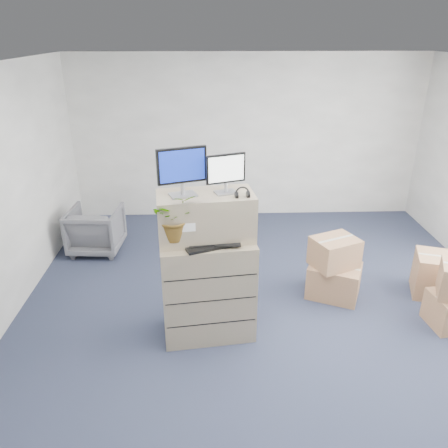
{
  "coord_description": "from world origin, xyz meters",
  "views": [
    {
      "loc": [
        -0.67,
        -3.95,
        3.12
      ],
      "look_at": [
        -0.52,
        0.4,
        1.17
      ],
      "focal_mm": 35.0,
      "sensor_mm": 36.0,
      "label": 1
    }
  ],
  "objects_px": {
    "monitor_left": "(182,169)",
    "water_bottle": "(217,223)",
    "potted_plant": "(175,222)",
    "office_chair": "(96,228)",
    "monitor_right": "(226,172)",
    "keyboard": "(213,244)",
    "filing_cabinet_lower": "(208,287)"
  },
  "relations": [
    {
      "from": "monitor_left",
      "to": "water_bottle",
      "type": "relative_size",
      "value": 1.59
    },
    {
      "from": "potted_plant",
      "to": "office_chair",
      "type": "height_order",
      "value": "potted_plant"
    },
    {
      "from": "monitor_left",
      "to": "monitor_right",
      "type": "height_order",
      "value": "monitor_left"
    },
    {
      "from": "monitor_right",
      "to": "potted_plant",
      "type": "height_order",
      "value": "monitor_right"
    },
    {
      "from": "monitor_left",
      "to": "office_chair",
      "type": "bearing_deg",
      "value": 106.78
    },
    {
      "from": "monitor_right",
      "to": "monitor_left",
      "type": "bearing_deg",
      "value": 168.83
    },
    {
      "from": "monitor_right",
      "to": "keyboard",
      "type": "xyz_separation_m",
      "value": [
        -0.14,
        -0.19,
        -0.7
      ]
    },
    {
      "from": "keyboard",
      "to": "monitor_left",
      "type": "bearing_deg",
      "value": 134.73
    },
    {
      "from": "monitor_right",
      "to": "keyboard",
      "type": "height_order",
      "value": "monitor_right"
    },
    {
      "from": "office_chair",
      "to": "water_bottle",
      "type": "bearing_deg",
      "value": 137.25
    },
    {
      "from": "monitor_left",
      "to": "office_chair",
      "type": "distance_m",
      "value": 2.91
    },
    {
      "from": "water_bottle",
      "to": "office_chair",
      "type": "height_order",
      "value": "water_bottle"
    },
    {
      "from": "potted_plant",
      "to": "office_chair",
      "type": "relative_size",
      "value": 0.79
    },
    {
      "from": "filing_cabinet_lower",
      "to": "potted_plant",
      "type": "distance_m",
      "value": 0.9
    },
    {
      "from": "monitor_left",
      "to": "monitor_right",
      "type": "relative_size",
      "value": 1.21
    },
    {
      "from": "monitor_left",
      "to": "filing_cabinet_lower",
      "type": "bearing_deg",
      "value": -21.84
    },
    {
      "from": "office_chair",
      "to": "potted_plant",
      "type": "bearing_deg",
      "value": 127.1
    },
    {
      "from": "monitor_right",
      "to": "water_bottle",
      "type": "height_order",
      "value": "monitor_right"
    },
    {
      "from": "filing_cabinet_lower",
      "to": "monitor_left",
      "type": "xyz_separation_m",
      "value": [
        -0.23,
        0.01,
        1.33
      ]
    },
    {
      "from": "filing_cabinet_lower",
      "to": "office_chair",
      "type": "bearing_deg",
      "value": 122.65
    },
    {
      "from": "water_bottle",
      "to": "monitor_right",
      "type": "bearing_deg",
      "value": -14.22
    },
    {
      "from": "potted_plant",
      "to": "office_chair",
      "type": "bearing_deg",
      "value": 122.86
    },
    {
      "from": "potted_plant",
      "to": "office_chair",
      "type": "xyz_separation_m",
      "value": [
        -1.39,
        2.15,
        -1.02
      ]
    },
    {
      "from": "monitor_left",
      "to": "water_bottle",
      "type": "distance_m",
      "value": 0.7
    },
    {
      "from": "filing_cabinet_lower",
      "to": "monitor_right",
      "type": "distance_m",
      "value": 1.3
    },
    {
      "from": "monitor_left",
      "to": "water_bottle",
      "type": "xyz_separation_m",
      "value": [
        0.33,
        0.08,
        -0.61
      ]
    },
    {
      "from": "potted_plant",
      "to": "keyboard",
      "type": "bearing_deg",
      "value": 1.24
    },
    {
      "from": "filing_cabinet_lower",
      "to": "office_chair",
      "type": "distance_m",
      "value": 2.64
    },
    {
      "from": "water_bottle",
      "to": "keyboard",
      "type": "bearing_deg",
      "value": -102.12
    },
    {
      "from": "filing_cabinet_lower",
      "to": "water_bottle",
      "type": "relative_size",
      "value": 3.72
    },
    {
      "from": "monitor_right",
      "to": "office_chair",
      "type": "xyz_separation_m",
      "value": [
        -1.89,
        1.95,
        -1.47
      ]
    },
    {
      "from": "monitor_right",
      "to": "potted_plant",
      "type": "bearing_deg",
      "value": -178.13
    }
  ]
}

